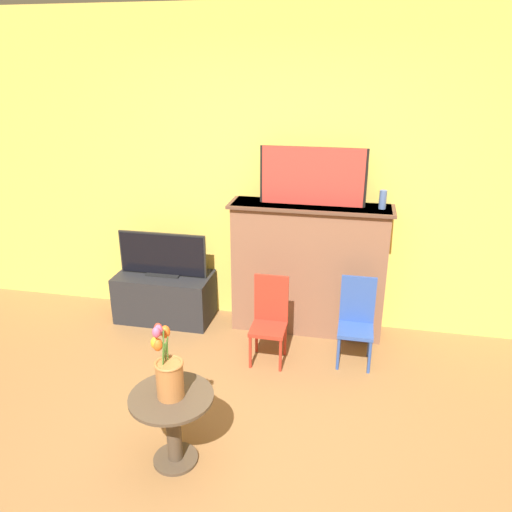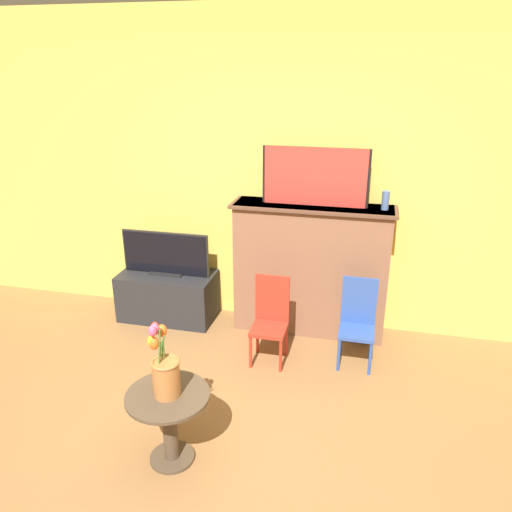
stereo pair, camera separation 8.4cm
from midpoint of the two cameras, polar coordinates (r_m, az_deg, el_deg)
ground_plane at (r=3.12m, az=-4.85°, el=-25.09°), size 14.00×14.00×0.00m
wall_back at (r=4.32m, az=2.67°, el=9.24°), size 8.00×0.06×2.70m
fireplace_mantel at (r=4.34m, az=5.45°, el=-1.33°), size 1.36×0.36×1.15m
painting at (r=4.10m, az=5.90°, el=9.03°), size 0.87×0.03×0.47m
mantel_candle at (r=4.12m, az=13.72°, el=6.28°), size 0.06×0.06×0.15m
tv_stand at (r=4.73m, az=-10.84°, el=-4.58°), size 0.87×0.45×0.44m
tv_monitor at (r=4.57m, az=-11.17°, el=0.10°), size 0.81×0.12×0.40m
chair_red at (r=3.97m, az=0.96°, el=-6.91°), size 0.27×0.27×0.70m
chair_blue at (r=4.02m, az=10.82°, el=-6.95°), size 0.27×0.27×0.70m
side_table at (r=3.11m, az=-10.29°, el=-17.82°), size 0.49×0.49×0.47m
vase_tulips at (r=2.92m, az=-10.84°, el=-12.87°), size 0.19×0.19×0.46m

